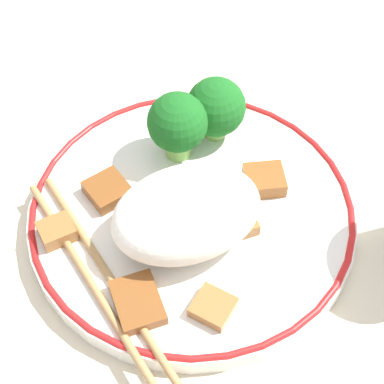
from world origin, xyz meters
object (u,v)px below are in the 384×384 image
Objects in this scene: plate at (192,213)px; broccoli_back_left at (216,108)px; chopsticks at (103,285)px; broccoli_back_center at (177,124)px.

broccoli_back_left reaches higher than plate.
chopsticks is at bearing -154.36° from plate.
chopsticks is at bearing -140.98° from broccoli_back_left.
chopsticks reaches higher than plate.
broccoli_back_left reaches higher than chopsticks.
broccoli_back_left is at bearing 54.13° from plate.
plate is at bearing -125.87° from broccoli_back_left.
plate is at bearing -100.99° from broccoli_back_center.
chopsticks is (-0.13, -0.10, -0.03)m from broccoli_back_left.
broccoli_back_center is at bearing -165.77° from broccoli_back_left.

